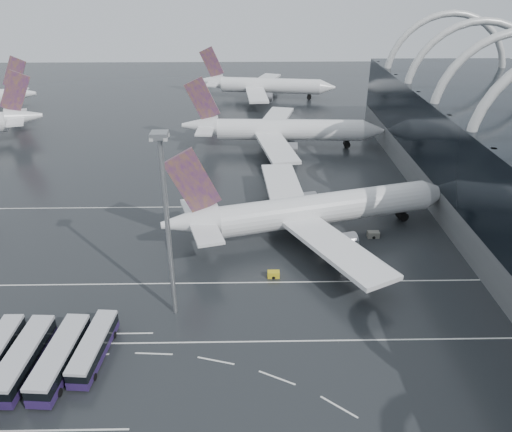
{
  "coord_description": "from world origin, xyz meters",
  "views": [
    {
      "loc": [
        3.27,
        -54.54,
        46.1
      ],
      "look_at": [
        4.77,
        21.84,
        7.0
      ],
      "focal_mm": 35.0,
      "sensor_mm": 36.0,
      "label": 1
    }
  ],
  "objects_px": {
    "airliner_gate_b": "(279,130)",
    "bus_row_near_d": "(94,347)",
    "bus_row_near_b": "(24,359)",
    "floodlight_mast": "(166,207)",
    "airliner_gate_c": "(263,86)",
    "bus_row_near_c": "(60,358)",
    "gse_cart_belly_b": "(373,234)",
    "gse_cart_belly_c": "(274,274)",
    "airliner_main": "(311,211)",
    "gse_cart_belly_a": "(360,254)",
    "gse_cart_belly_e": "(322,218)"
  },
  "relations": [
    {
      "from": "airliner_gate_b",
      "to": "bus_row_near_d",
      "type": "xyz_separation_m",
      "value": [
        -28.96,
        -82.12,
        -3.18
      ]
    },
    {
      "from": "bus_row_near_b",
      "to": "floodlight_mast",
      "type": "bearing_deg",
      "value": -53.81
    },
    {
      "from": "airliner_gate_c",
      "to": "bus_row_near_c",
      "type": "xyz_separation_m",
      "value": [
        -29.97,
        -139.78,
        -2.78
      ]
    },
    {
      "from": "floodlight_mast",
      "to": "gse_cart_belly_b",
      "type": "distance_m",
      "value": 43.8
    },
    {
      "from": "bus_row_near_b",
      "to": "bus_row_near_c",
      "type": "bearing_deg",
      "value": -86.61
    },
    {
      "from": "floodlight_mast",
      "to": "gse_cart_belly_c",
      "type": "relative_size",
      "value": 14.02
    },
    {
      "from": "gse_cart_belly_c",
      "to": "bus_row_near_c",
      "type": "bearing_deg",
      "value": -144.15
    },
    {
      "from": "bus_row_near_d",
      "to": "floodlight_mast",
      "type": "height_order",
      "value": "floodlight_mast"
    },
    {
      "from": "bus_row_near_b",
      "to": "gse_cart_belly_c",
      "type": "relative_size",
      "value": 6.96
    },
    {
      "from": "airliner_main",
      "to": "gse_cart_belly_a",
      "type": "height_order",
      "value": "airliner_main"
    },
    {
      "from": "airliner_main",
      "to": "gse_cart_belly_c",
      "type": "bearing_deg",
      "value": -133.67
    },
    {
      "from": "airliner_main",
      "to": "bus_row_near_c",
      "type": "xyz_separation_m",
      "value": [
        -35.49,
        -34.46,
        -3.03
      ]
    },
    {
      "from": "bus_row_near_c",
      "to": "gse_cart_belly_e",
      "type": "height_order",
      "value": "bus_row_near_c"
    },
    {
      "from": "bus_row_near_b",
      "to": "gse_cart_belly_c",
      "type": "bearing_deg",
      "value": -55.21
    },
    {
      "from": "gse_cart_belly_a",
      "to": "gse_cart_belly_c",
      "type": "bearing_deg",
      "value": -159.04
    },
    {
      "from": "bus_row_near_d",
      "to": "gse_cart_belly_a",
      "type": "bearing_deg",
      "value": -54.11
    },
    {
      "from": "gse_cart_belly_b",
      "to": "gse_cart_belly_e",
      "type": "relative_size",
      "value": 1.12
    },
    {
      "from": "floodlight_mast",
      "to": "gse_cart_belly_e",
      "type": "relative_size",
      "value": 14.19
    },
    {
      "from": "floodlight_mast",
      "to": "gse_cart_belly_a",
      "type": "relative_size",
      "value": 12.82
    },
    {
      "from": "gse_cart_belly_a",
      "to": "gse_cart_belly_e",
      "type": "bearing_deg",
      "value": 108.41
    },
    {
      "from": "airliner_main",
      "to": "bus_row_near_d",
      "type": "height_order",
      "value": "airliner_main"
    },
    {
      "from": "airliner_main",
      "to": "airliner_gate_b",
      "type": "height_order",
      "value": "airliner_main"
    },
    {
      "from": "bus_row_near_d",
      "to": "floodlight_mast",
      "type": "xyz_separation_m",
      "value": [
        9.24,
        9.38,
        15.61
      ]
    },
    {
      "from": "gse_cart_belly_a",
      "to": "floodlight_mast",
      "type": "bearing_deg",
      "value": -154.28
    },
    {
      "from": "bus_row_near_c",
      "to": "gse_cart_belly_b",
      "type": "distance_m",
      "value": 57.55
    },
    {
      "from": "floodlight_mast",
      "to": "gse_cart_belly_b",
      "type": "relative_size",
      "value": 12.67
    },
    {
      "from": "airliner_gate_b",
      "to": "gse_cart_belly_e",
      "type": "bearing_deg",
      "value": -79.67
    },
    {
      "from": "bus_row_near_c",
      "to": "floodlight_mast",
      "type": "xyz_separation_m",
      "value": [
        12.88,
        11.39,
        15.41
      ]
    },
    {
      "from": "bus_row_near_d",
      "to": "gse_cart_belly_b",
      "type": "relative_size",
      "value": 5.7
    },
    {
      "from": "gse_cart_belly_b",
      "to": "gse_cart_belly_c",
      "type": "relative_size",
      "value": 1.11
    },
    {
      "from": "airliner_main",
      "to": "bus_row_near_d",
      "type": "relative_size",
      "value": 4.59
    },
    {
      "from": "airliner_gate_c",
      "to": "gse_cart_belly_e",
      "type": "distance_m",
      "value": 100.16
    },
    {
      "from": "gse_cart_belly_b",
      "to": "gse_cart_belly_a",
      "type": "bearing_deg",
      "value": -119.77
    },
    {
      "from": "airliner_gate_b",
      "to": "bus_row_near_c",
      "type": "bearing_deg",
      "value": -108.47
    },
    {
      "from": "gse_cart_belly_c",
      "to": "floodlight_mast",
      "type": "bearing_deg",
      "value": -149.75
    },
    {
      "from": "airliner_main",
      "to": "airliner_gate_c",
      "type": "bearing_deg",
      "value": 77.44
    },
    {
      "from": "gse_cart_belly_c",
      "to": "airliner_gate_b",
      "type": "bearing_deg",
      "value": 85.75
    },
    {
      "from": "airliner_gate_c",
      "to": "gse_cart_belly_c",
      "type": "height_order",
      "value": "airliner_gate_c"
    },
    {
      "from": "bus_row_near_c",
      "to": "airliner_main",
      "type": "bearing_deg",
      "value": -41.69
    },
    {
      "from": "airliner_gate_b",
      "to": "airliner_gate_c",
      "type": "xyz_separation_m",
      "value": [
        -2.62,
        55.65,
        -0.2
      ]
    },
    {
      "from": "bus_row_near_b",
      "to": "gse_cart_belly_b",
      "type": "xyz_separation_m",
      "value": [
        51.67,
        33.0,
        -1.23
      ]
    },
    {
      "from": "bus_row_near_b",
      "to": "bus_row_near_d",
      "type": "height_order",
      "value": "bus_row_near_b"
    },
    {
      "from": "airliner_gate_b",
      "to": "floodlight_mast",
      "type": "height_order",
      "value": "floodlight_mast"
    },
    {
      "from": "gse_cart_belly_c",
      "to": "airliner_main",
      "type": "bearing_deg",
      "value": 61.89
    },
    {
      "from": "bus_row_near_c",
      "to": "airliner_gate_b",
      "type": "bearing_deg",
      "value": -17.02
    },
    {
      "from": "gse_cart_belly_e",
      "to": "gse_cart_belly_a",
      "type": "bearing_deg",
      "value": -71.59
    },
    {
      "from": "gse_cart_belly_b",
      "to": "gse_cart_belly_e",
      "type": "distance_m",
      "value": 11.22
    },
    {
      "from": "bus_row_near_b",
      "to": "floodlight_mast",
      "type": "relative_size",
      "value": 0.5
    },
    {
      "from": "bus_row_near_b",
      "to": "bus_row_near_c",
      "type": "height_order",
      "value": "bus_row_near_c"
    },
    {
      "from": "airliner_gate_c",
      "to": "bus_row_near_c",
      "type": "relative_size",
      "value": 3.76
    }
  ]
}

